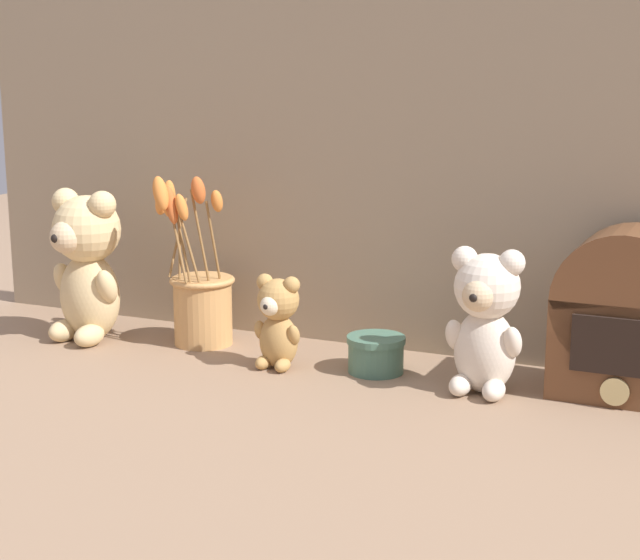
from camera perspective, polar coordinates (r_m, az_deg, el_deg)
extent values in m
plane|color=#8E7056|center=(1.55, -0.31, -5.21)|extent=(4.00, 4.00, 0.00)
cube|color=gray|center=(1.63, 2.15, 8.13)|extent=(1.48, 0.02, 0.69)
ellipsoid|color=#DBBC84|center=(1.74, -13.29, -0.96)|extent=(0.12, 0.11, 0.15)
sphere|color=#DBBC84|center=(1.72, -13.48, 2.88)|extent=(0.12, 0.12, 0.12)
sphere|color=#D1B289|center=(1.69, -14.53, 2.43)|extent=(0.06, 0.06, 0.06)
sphere|color=black|center=(1.67, -15.13, 2.35)|extent=(0.02, 0.02, 0.02)
sphere|color=#DBBC84|center=(1.68, -12.56, 4.30)|extent=(0.05, 0.05, 0.05)
sphere|color=#DBBC84|center=(1.74, -14.52, 4.47)|extent=(0.05, 0.05, 0.05)
ellipsoid|color=#DBBC84|center=(1.69, -12.30, -0.37)|extent=(0.04, 0.06, 0.07)
ellipsoid|color=#DBBC84|center=(1.77, -14.74, 0.04)|extent=(0.04, 0.06, 0.07)
ellipsoid|color=#DBBC84|center=(1.71, -13.28, -3.17)|extent=(0.05, 0.07, 0.04)
ellipsoid|color=#DBBC84|center=(1.75, -14.68, -2.86)|extent=(0.05, 0.07, 0.04)
ellipsoid|color=beige|center=(1.44, 9.54, -4.14)|extent=(0.10, 0.08, 0.12)
sphere|color=beige|center=(1.42, 9.67, -0.39)|extent=(0.10, 0.10, 0.10)
sphere|color=#D1B289|center=(1.38, 9.19, -0.91)|extent=(0.05, 0.05, 0.05)
sphere|color=black|center=(1.37, 8.93, -1.03)|extent=(0.01, 0.01, 0.01)
sphere|color=beige|center=(1.40, 11.06, 0.95)|extent=(0.04, 0.04, 0.04)
sphere|color=beige|center=(1.42, 8.41, 1.21)|extent=(0.04, 0.04, 0.04)
ellipsoid|color=beige|center=(1.41, 11.13, -3.58)|extent=(0.03, 0.04, 0.06)
ellipsoid|color=beige|center=(1.44, 7.84, -3.17)|extent=(0.03, 0.04, 0.06)
ellipsoid|color=beige|center=(1.42, 10.08, -6.34)|extent=(0.03, 0.05, 0.03)
ellipsoid|color=beige|center=(1.44, 8.17, -6.07)|extent=(0.03, 0.05, 0.03)
ellipsoid|color=tan|center=(1.55, -2.42, -3.57)|extent=(0.07, 0.05, 0.09)
sphere|color=tan|center=(1.53, -2.44, -1.15)|extent=(0.07, 0.07, 0.07)
sphere|color=beige|center=(1.51, -2.91, -1.49)|extent=(0.03, 0.03, 0.03)
sphere|color=black|center=(1.50, -3.17, -1.57)|extent=(0.01, 0.01, 0.01)
sphere|color=tan|center=(1.51, -1.67, -0.29)|extent=(0.03, 0.03, 0.03)
sphere|color=tan|center=(1.53, -3.23, -0.11)|extent=(0.03, 0.03, 0.03)
ellipsoid|color=tan|center=(1.52, -1.54, -3.21)|extent=(0.02, 0.03, 0.04)
ellipsoid|color=tan|center=(1.55, -3.49, -2.94)|extent=(0.02, 0.03, 0.04)
ellipsoid|color=tan|center=(1.53, -2.20, -4.99)|extent=(0.02, 0.04, 0.02)
ellipsoid|color=tan|center=(1.55, -3.32, -4.81)|extent=(0.02, 0.04, 0.02)
cylinder|color=tan|center=(1.68, -6.82, -1.77)|extent=(0.10, 0.10, 0.12)
torus|color=tan|center=(1.67, -6.87, -0.02)|extent=(0.11, 0.11, 0.01)
cylinder|color=olive|center=(1.63, -6.24, 2.31)|extent=(0.01, 0.03, 0.13)
ellipsoid|color=orange|center=(1.61, -6.02, 4.59)|extent=(0.03, 0.03, 0.04)
cylinder|color=olive|center=(1.63, -7.67, 2.09)|extent=(0.04, 0.01, 0.13)
ellipsoid|color=orange|center=(1.60, -8.12, 4.20)|extent=(0.03, 0.02, 0.05)
cylinder|color=olive|center=(1.63, -8.34, 2.51)|extent=(0.05, 0.03, 0.15)
ellipsoid|color=orange|center=(1.61, -9.26, 4.99)|extent=(0.05, 0.04, 0.06)
cylinder|color=olive|center=(1.64, -8.02, 2.18)|extent=(0.04, 0.02, 0.13)
ellipsoid|color=#C65B28|center=(1.62, -8.64, 4.34)|extent=(0.04, 0.03, 0.07)
cylinder|color=olive|center=(1.66, -8.16, 2.44)|extent=(0.02, 0.03, 0.13)
ellipsoid|color=orange|center=(1.66, -8.78, 4.71)|extent=(0.04, 0.04, 0.07)
cylinder|color=olive|center=(1.63, -7.00, 2.59)|extent=(0.03, 0.02, 0.15)
ellipsoid|color=#C65B28|center=(1.60, -7.09, 5.21)|extent=(0.04, 0.03, 0.05)
cylinder|color=olive|center=(1.69, -8.28, 2.47)|extent=(0.01, 0.06, 0.13)
ellipsoid|color=orange|center=(1.69, -9.11, 4.68)|extent=(0.03, 0.05, 0.06)
cube|color=brown|center=(1.47, 17.26, -3.73)|extent=(0.20, 0.13, 0.15)
cylinder|color=brown|center=(1.45, 17.44, -0.96)|extent=(0.20, 0.13, 0.20)
cube|color=black|center=(1.40, 16.94, -3.74)|extent=(0.13, 0.01, 0.08)
cylinder|color=#D6BC7A|center=(1.42, 16.77, -6.24)|extent=(0.04, 0.01, 0.04)
cylinder|color=#47705B|center=(1.53, 3.27, -4.52)|extent=(0.09, 0.09, 0.05)
cylinder|color=#47705B|center=(1.52, 3.28, -3.48)|extent=(0.09, 0.09, 0.01)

